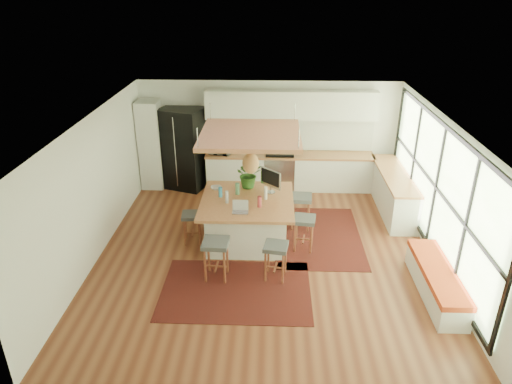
{
  "coord_description": "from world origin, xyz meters",
  "views": [
    {
      "loc": [
        0.11,
        -7.86,
        4.97
      ],
      "look_at": [
        -0.2,
        0.5,
        1.1
      ],
      "focal_mm": 32.57,
      "sensor_mm": 36.0,
      "label": 1
    }
  ],
  "objects_px": {
    "fridge": "(184,152)",
    "laptop": "(240,207)",
    "island": "(247,220)",
    "microwave": "(221,146)",
    "stool_near_left": "(216,261)",
    "monitor": "(271,181)",
    "island_plant": "(249,177)",
    "stool_right_front": "(304,233)",
    "stool_left_side": "(192,226)",
    "stool_near_right": "(276,261)",
    "stool_right_back": "(301,212)"
  },
  "relations": [
    {
      "from": "fridge",
      "to": "stool_right_front",
      "type": "height_order",
      "value": "fridge"
    },
    {
      "from": "fridge",
      "to": "stool_right_back",
      "type": "xyz_separation_m",
      "value": [
        2.88,
        -2.12,
        -0.57
      ]
    },
    {
      "from": "stool_near_right",
      "to": "laptop",
      "type": "bearing_deg",
      "value": 131.86
    },
    {
      "from": "stool_left_side",
      "to": "laptop",
      "type": "xyz_separation_m",
      "value": [
        1.03,
        -0.46,
        0.7
      ]
    },
    {
      "from": "microwave",
      "to": "stool_right_back",
      "type": "bearing_deg",
      "value": -32.73
    },
    {
      "from": "island",
      "to": "stool_near_left",
      "type": "xyz_separation_m",
      "value": [
        -0.49,
        -1.36,
        -0.11
      ]
    },
    {
      "from": "monitor",
      "to": "microwave",
      "type": "xyz_separation_m",
      "value": [
        -1.28,
        2.31,
        -0.08
      ]
    },
    {
      "from": "stool_near_left",
      "to": "island_plant",
      "type": "xyz_separation_m",
      "value": [
        0.49,
        1.97,
        0.81
      ]
    },
    {
      "from": "stool_near_left",
      "to": "island_plant",
      "type": "bearing_deg",
      "value": 76.0
    },
    {
      "from": "monitor",
      "to": "stool_left_side",
      "type": "bearing_deg",
      "value": -119.31
    },
    {
      "from": "stool_near_right",
      "to": "microwave",
      "type": "distance_m",
      "value": 4.3
    },
    {
      "from": "fridge",
      "to": "microwave",
      "type": "xyz_separation_m",
      "value": [
        0.94,
        -0.04,
        0.19
      ]
    },
    {
      "from": "stool_right_front",
      "to": "stool_right_back",
      "type": "height_order",
      "value": "stool_right_back"
    },
    {
      "from": "stool_right_front",
      "to": "stool_right_back",
      "type": "xyz_separation_m",
      "value": [
        -0.02,
        0.9,
        0.0
      ]
    },
    {
      "from": "stool_left_side",
      "to": "stool_near_left",
      "type": "bearing_deg",
      "value": -62.8
    },
    {
      "from": "stool_right_back",
      "to": "monitor",
      "type": "bearing_deg",
      "value": -160.72
    },
    {
      "from": "microwave",
      "to": "island_plant",
      "type": "bearing_deg",
      "value": -53.81
    },
    {
      "from": "stool_right_front",
      "to": "stool_left_side",
      "type": "bearing_deg",
      "value": 175.04
    },
    {
      "from": "stool_right_back",
      "to": "island_plant",
      "type": "bearing_deg",
      "value": 178.43
    },
    {
      "from": "stool_near_left",
      "to": "stool_near_right",
      "type": "bearing_deg",
      "value": 1.7
    },
    {
      "from": "fridge",
      "to": "stool_near_right",
      "type": "distance_m",
      "value": 4.69
    },
    {
      "from": "fridge",
      "to": "stool_right_front",
      "type": "distance_m",
      "value": 4.22
    },
    {
      "from": "fridge",
      "to": "monitor",
      "type": "relative_size",
      "value": 3.73
    },
    {
      "from": "stool_near_right",
      "to": "island_plant",
      "type": "height_order",
      "value": "island_plant"
    },
    {
      "from": "stool_left_side",
      "to": "monitor",
      "type": "bearing_deg",
      "value": 16.45
    },
    {
      "from": "fridge",
      "to": "island_plant",
      "type": "distance_m",
      "value": 2.74
    },
    {
      "from": "stool_near_left",
      "to": "laptop",
      "type": "distance_m",
      "value": 1.12
    },
    {
      "from": "stool_near_left",
      "to": "laptop",
      "type": "height_order",
      "value": "laptop"
    },
    {
      "from": "microwave",
      "to": "island_plant",
      "type": "xyz_separation_m",
      "value": [
        0.82,
        -2.05,
        0.05
      ]
    },
    {
      "from": "fridge",
      "to": "monitor",
      "type": "distance_m",
      "value": 3.24
    },
    {
      "from": "stool_right_back",
      "to": "laptop",
      "type": "bearing_deg",
      "value": -136.56
    },
    {
      "from": "stool_right_front",
      "to": "laptop",
      "type": "bearing_deg",
      "value": -168.13
    },
    {
      "from": "stool_right_front",
      "to": "monitor",
      "type": "height_order",
      "value": "monitor"
    },
    {
      "from": "laptop",
      "to": "stool_right_back",
      "type": "bearing_deg",
      "value": 42.42
    },
    {
      "from": "island",
      "to": "microwave",
      "type": "relative_size",
      "value": 3.33
    },
    {
      "from": "fridge",
      "to": "stool_near_right",
      "type": "relative_size",
      "value": 2.97
    },
    {
      "from": "stool_right_front",
      "to": "laptop",
      "type": "height_order",
      "value": "laptop"
    },
    {
      "from": "island",
      "to": "stool_right_front",
      "type": "xyz_separation_m",
      "value": [
        1.14,
        -0.31,
        -0.11
      ]
    },
    {
      "from": "stool_near_left",
      "to": "island",
      "type": "bearing_deg",
      "value": 70.28
    },
    {
      "from": "stool_right_back",
      "to": "island_plant",
      "type": "distance_m",
      "value": 1.38
    },
    {
      "from": "stool_near_left",
      "to": "stool_near_right",
      "type": "distance_m",
      "value": 1.06
    },
    {
      "from": "stool_near_right",
      "to": "island_plant",
      "type": "bearing_deg",
      "value": 106.35
    },
    {
      "from": "laptop",
      "to": "microwave",
      "type": "xyz_separation_m",
      "value": [
        -0.72,
        3.24,
        0.06
      ]
    },
    {
      "from": "stool_near_right",
      "to": "stool_right_front",
      "type": "xyz_separation_m",
      "value": [
        0.56,
        1.02,
        0.0
      ]
    },
    {
      "from": "monitor",
      "to": "stool_right_front",
      "type": "bearing_deg",
      "value": -0.29
    },
    {
      "from": "stool_near_left",
      "to": "laptop",
      "type": "bearing_deg",
      "value": 63.92
    },
    {
      "from": "island",
      "to": "stool_right_front",
      "type": "bearing_deg",
      "value": -15.11
    },
    {
      "from": "fridge",
      "to": "laptop",
      "type": "xyz_separation_m",
      "value": [
        1.65,
        -3.28,
        0.12
      ]
    },
    {
      "from": "stool_near_left",
      "to": "monitor",
      "type": "xyz_separation_m",
      "value": [
        0.95,
        1.71,
        0.83
      ]
    },
    {
      "from": "stool_right_back",
      "to": "stool_near_right",
      "type": "bearing_deg",
      "value": -105.89
    }
  ]
}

